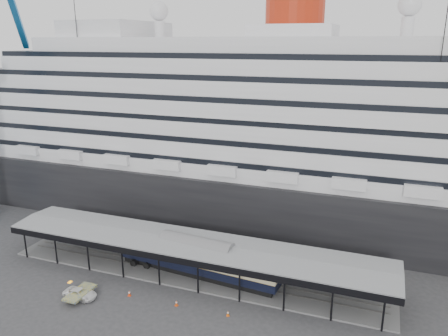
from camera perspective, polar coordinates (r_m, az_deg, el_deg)
The scene contains 8 objects.
ground at distance 60.91m, azimuth -6.34°, elevation -15.82°, with size 200.00×200.00×0.00m, color #333335.
cruise_ship at distance 82.59m, azimuth 3.23°, elevation 6.55°, with size 130.00×30.00×43.90m.
platform_canopy at distance 63.62m, azimuth -4.37°, elevation -11.81°, with size 56.00×9.18×5.30m.
port_truck at distance 62.04m, azimuth -18.28°, elevation -15.31°, with size 2.05×4.45×1.24m, color white.
pullman_carriage at distance 63.02m, azimuth -3.59°, elevation -11.54°, with size 24.64×5.30×24.01m.
traffic_cone_left at distance 60.93m, azimuth -12.27°, elevation -15.68°, with size 0.45×0.45×0.79m.
traffic_cone_mid at distance 58.08m, azimuth -6.24°, elevation -17.11°, with size 0.54×0.54×0.79m.
traffic_cone_right at distance 56.02m, azimuth 0.52°, elevation -18.44°, with size 0.48×0.48×0.72m.
Camera 1 is at (23.76, -45.88, 32.27)m, focal length 35.00 mm.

